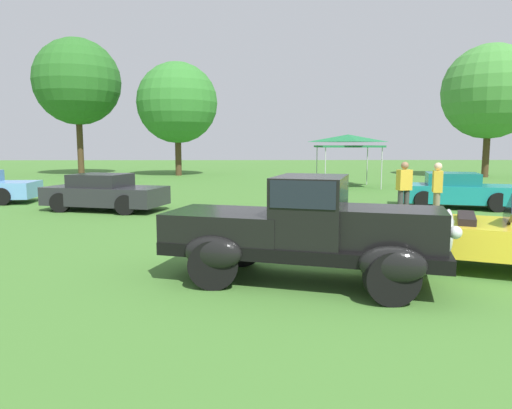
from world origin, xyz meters
TOP-DOWN VIEW (x-y plane):
  - ground_plane at (0.00, 0.00)m, footprint 120.00×120.00m
  - feature_pickup_truck at (-0.54, -0.23)m, footprint 4.60×2.77m
  - neighbor_convertible at (2.94, 0.45)m, footprint 4.59×3.26m
  - show_car_charcoal at (-6.20, 8.12)m, footprint 4.24×2.69m
  - show_car_teal at (5.80, 8.52)m, footprint 4.13×2.68m
  - spectator_between_cars at (3.90, 5.49)m, footprint 0.34×0.45m
  - spectator_by_row at (3.17, 6.11)m, footprint 0.45×0.33m
  - canopy_tent_left_field at (3.78, 16.72)m, footprint 3.08×3.08m
  - treeline_far_left at (-13.56, 27.08)m, footprint 6.11×6.11m
  - treeline_mid_left at (-6.32, 26.18)m, footprint 5.65×5.65m
  - treeline_center at (14.70, 23.89)m, footprint 6.20×6.20m

SIDE VIEW (x-z plane):
  - ground_plane at x=0.00m, z-range 0.00..0.00m
  - neighbor_convertible at x=2.94m, z-range -0.12..1.28m
  - show_car_teal at x=5.80m, z-range -0.01..1.21m
  - show_car_charcoal at x=-6.20m, z-range -0.01..1.21m
  - feature_pickup_truck at x=-0.54m, z-range 0.02..1.72m
  - spectator_between_cars at x=3.90m, z-range 0.07..1.76m
  - spectator_by_row at x=3.17m, z-range 0.07..1.76m
  - canopy_tent_left_field at x=3.78m, z-range 1.07..3.78m
  - treeline_mid_left at x=-6.32m, z-range 1.13..9.07m
  - treeline_center at x=14.70m, z-range 1.28..10.06m
  - treeline_far_left at x=-13.56m, z-range 1.79..11.50m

